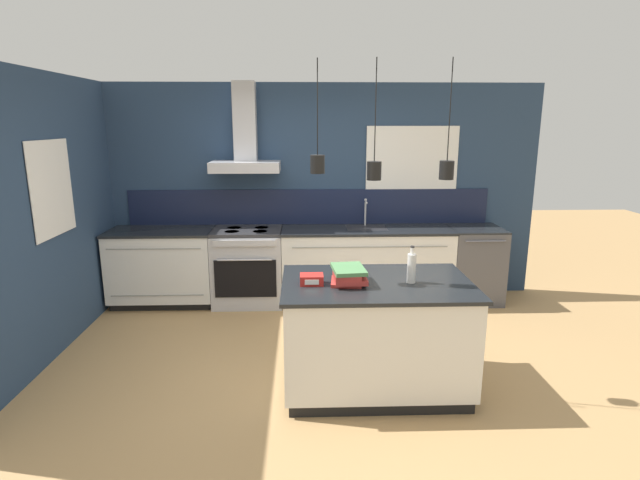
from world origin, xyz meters
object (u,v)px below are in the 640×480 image
bottle_on_island (412,267)px  book_stack (348,275)px  red_supply_box (312,279)px  dishwasher (474,264)px  oven_range (248,266)px

bottle_on_island → book_stack: 0.50m
red_supply_box → dishwasher: bearing=45.8°
book_stack → red_supply_box: 0.29m
red_supply_box → bottle_on_island: bearing=1.0°
oven_range → book_stack: size_ratio=2.63×
dishwasher → red_supply_box: red_supply_box is taller
bottle_on_island → book_stack: size_ratio=0.86×
book_stack → red_supply_box: book_stack is taller
dishwasher → book_stack: bearing=-130.0°
oven_range → bottle_on_island: 2.61m
dishwasher → oven_range: bearing=-179.9°
dishwasher → book_stack: 2.74m
oven_range → book_stack: 2.35m
book_stack → oven_range: bearing=116.3°
dishwasher → bottle_on_island: 2.46m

